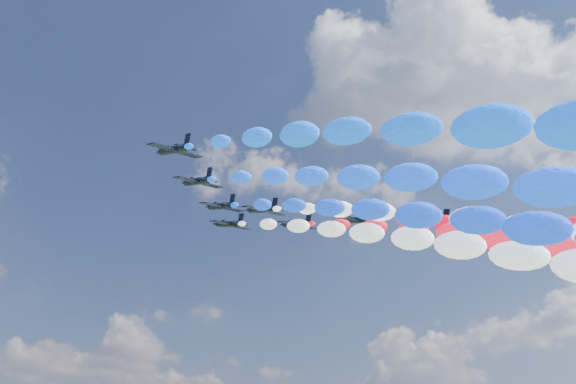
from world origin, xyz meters
TOP-DOWN VIEW (x-y plane):
  - jet_0 at (-28.96, -4.72)m, footprint 8.93×12.08m
  - trail_0 at (-28.96, -67.89)m, footprint 6.24×123.02m
  - jet_1 at (-19.05, 4.93)m, footprint 8.80×11.99m
  - trail_1 at (-19.05, -58.24)m, footprint 6.24×123.02m
  - jet_2 at (-8.83, 13.46)m, footprint 8.76×11.96m
  - trail_2 at (-8.83, -49.70)m, footprint 6.24×123.02m
  - jet_3 at (-1.38, 10.41)m, footprint 8.78×11.98m
  - trail_3 at (-1.38, -52.75)m, footprint 6.24×123.02m
  - jet_4 at (-1.60, 21.86)m, footprint 9.32×12.36m
  - trail_4 at (-1.60, -41.30)m, footprint 6.24×123.02m
  - jet_5 at (9.45, 13.65)m, footprint 8.90×12.06m
  - jet_6 at (17.26, 4.46)m, footprint 9.05×12.17m
  - jet_7 at (29.50, -4.72)m, footprint 9.00×12.13m

SIDE VIEW (x-z plane):
  - trail_0 at x=-28.96m, z-range 57.56..105.72m
  - trail_1 at x=-19.05m, z-range 57.56..105.72m
  - trail_2 at x=-8.83m, z-range 57.56..105.72m
  - trail_3 at x=-1.38m, z-range 57.56..105.72m
  - trail_4 at x=-1.60m, z-range 57.56..105.72m
  - jet_0 at x=-28.96m, z-range 101.14..106.41m
  - jet_1 at x=-19.05m, z-range 101.14..106.41m
  - jet_2 at x=-8.83m, z-range 101.14..106.41m
  - jet_3 at x=-1.38m, z-range 101.14..106.41m
  - jet_4 at x=-1.60m, z-range 101.14..106.41m
  - jet_5 at x=9.45m, z-range 101.14..106.41m
  - jet_6 at x=17.26m, z-range 101.14..106.41m
  - jet_7 at x=29.50m, z-range 101.14..106.41m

